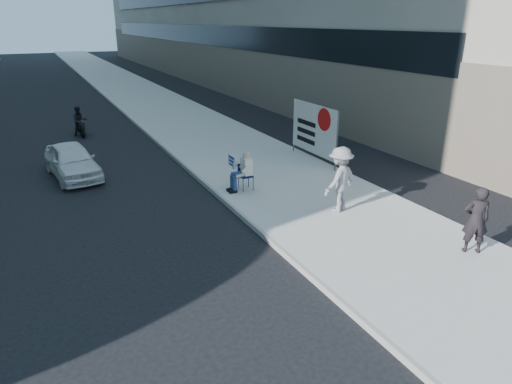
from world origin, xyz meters
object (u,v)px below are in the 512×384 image
jogger (340,179)px  protest_banner (314,129)px  seated_protester (242,169)px  white_sedan_near (72,161)px  pedestrian_woman (476,220)px  motorcycle (80,122)px

jogger → protest_banner: bearing=-134.0°
seated_protester → protest_banner: (3.89, 1.83, 0.53)m
jogger → white_sedan_near: bearing=-66.9°
seated_protester → pedestrian_woman: bearing=-63.3°
motorcycle → white_sedan_near: bearing=-103.2°
seated_protester → jogger: 3.32m
white_sedan_near → jogger: bearing=-55.0°
seated_protester → motorcycle: (-3.76, 10.95, -0.24)m
pedestrian_woman → protest_banner: protest_banner is taller
seated_protester → white_sedan_near: seated_protester is taller
protest_banner → white_sedan_near: 9.04m
jogger → pedestrian_woman: jogger is taller
pedestrian_woman → protest_banner: bearing=-62.9°
motorcycle → pedestrian_woman: bearing=-72.7°
pedestrian_woman → motorcycle: size_ratio=0.81×
protest_banner → motorcycle: protest_banner is taller
white_sedan_near → motorcycle: 6.71m
seated_protester → white_sedan_near: 6.43m
seated_protester → white_sedan_near: size_ratio=0.36×
pedestrian_woman → white_sedan_near: size_ratio=0.46×
seated_protester → motorcycle: seated_protester is taller
seated_protester → jogger: (1.79, -2.78, 0.23)m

